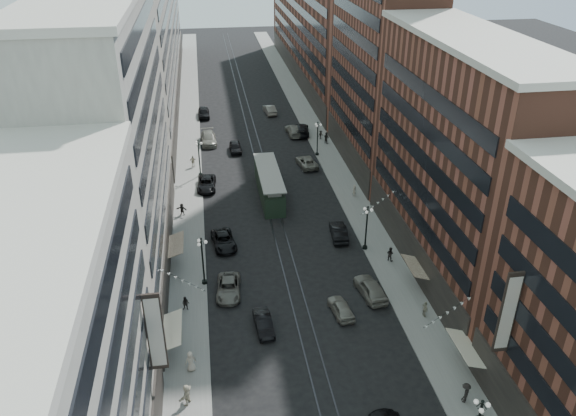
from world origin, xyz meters
TOP-DOWN VIEW (x-y plane):
  - ground at (0.00, 60.00)m, footprint 220.00×220.00m
  - sidewalk_west at (-11.00, 70.00)m, footprint 4.00×180.00m
  - sidewalk_east at (11.00, 70.00)m, footprint 4.00×180.00m
  - rail_west at (-0.70, 70.00)m, footprint 0.12×180.00m
  - rail_east at (0.70, 70.00)m, footprint 0.12×180.00m
  - building_west_mid at (-17.00, 33.00)m, footprint 8.00×36.00m
  - building_west_far at (-17.00, 96.00)m, footprint 8.00×90.00m
  - building_east_mid at (17.00, 28.00)m, footprint 8.00×30.00m
  - building_east_tower at (17.00, 56.00)m, footprint 8.00×26.00m
  - building_east_far at (17.00, 105.00)m, footprint 8.00×72.00m
  - lamppost_sw_far at (-9.20, 28.00)m, footprint 1.03×1.14m
  - lamppost_sw_mid at (-9.20, 55.00)m, footprint 1.03×1.14m
  - lamppost_se_far at (9.20, 32.00)m, footprint 1.03×1.14m
  - lamppost_se_mid at (9.20, 60.00)m, footprint 1.03×1.14m
  - streetcar at (0.00, 47.22)m, footprint 2.91×13.14m
  - car_2 at (-6.80, 35.24)m, footprint 3.08×5.53m
  - car_4 at (7.38, 23.53)m, footprint 2.73×5.37m
  - car_5 at (-3.90, 19.97)m, footprint 1.79×4.32m
  - pedestrian_1 at (-10.57, 15.56)m, footprint 1.05×0.75m
  - pedestrian_2 at (-11.06, 23.81)m, footprint 0.81×0.56m
  - pedestrian_3 at (10.84, 8.81)m, footprint 1.19×1.20m
  - pedestrian_4 at (11.55, 19.38)m, footprint 0.56×1.03m
  - car_7 at (-8.40, 50.75)m, footprint 2.82×5.55m
  - car_8 at (-7.64, 67.93)m, footprint 2.71×6.17m
  - car_9 at (-8.16, 81.41)m, footprint 2.11×5.20m
  - car_10 at (6.80, 35.05)m, footprint 2.12×5.04m
  - car_11 at (6.80, 56.16)m, footprint 3.14×5.59m
  - car_12 at (8.40, 69.78)m, footprint 3.28×6.39m
  - car_13 at (-3.48, 63.62)m, footprint 1.84×4.53m
  - car_14 at (4.31, 81.47)m, footprint 2.26×5.12m
  - pedestrian_5 at (-11.68, 43.32)m, footprint 1.52×0.98m
  - pedestrian_6 at (-10.21, 58.27)m, footprint 1.09×0.56m
  - pedestrian_7 at (11.26, 29.23)m, footprint 0.87×0.89m
  - pedestrian_8 at (11.31, 45.11)m, footprint 0.73×0.63m
  - pedestrian_9 at (11.15, 66.63)m, footprint 1.05×0.70m
  - car_extra_0 at (3.75, 21.14)m, footprint 2.21×4.31m
  - car_extra_1 at (-6.80, 26.00)m, footprint 2.81×5.34m
  - car_extra_2 at (7.06, 69.69)m, footprint 2.72×5.98m
  - pedestrian_extra_0 at (-10.88, 11.96)m, footprint 1.21×1.77m
  - pedestrian_extra_1 at (11.69, 64.63)m, footprint 0.95×1.07m

SIDE VIEW (x-z plane):
  - ground at x=0.00m, z-range 0.00..0.00m
  - rail_west at x=-0.70m, z-range 0.00..0.02m
  - rail_east at x=0.70m, z-range 0.00..0.02m
  - sidewalk_west at x=-11.00m, z-range 0.00..0.15m
  - sidewalk_east at x=11.00m, z-range 0.00..0.15m
  - car_5 at x=-3.90m, z-range 0.00..1.39m
  - car_extra_0 at x=3.75m, z-range 0.00..1.40m
  - car_extra_1 at x=-6.80m, z-range 0.00..1.43m
  - car_2 at x=-6.80m, z-range 0.00..1.46m
  - car_11 at x=6.80m, z-range 0.00..1.48m
  - car_7 at x=-8.40m, z-range 0.00..1.50m
  - car_13 at x=-3.48m, z-range 0.00..1.54m
  - car_10 at x=6.80m, z-range 0.00..1.62m
  - car_14 at x=4.31m, z-range 0.00..1.64m
  - car_extra_2 at x=7.06m, z-range 0.00..1.70m
  - car_4 at x=7.38m, z-range 0.00..1.75m
  - car_8 at x=-7.64m, z-range 0.00..1.76m
  - car_9 at x=-8.16m, z-range 0.00..1.77m
  - car_12 at x=8.40m, z-range 0.00..1.78m
  - pedestrian_9 at x=11.15m, z-range 0.15..1.66m
  - pedestrian_2 at x=-11.06m, z-range 0.15..1.67m
  - pedestrian_5 at x=-11.68m, z-range 0.15..1.74m
  - pedestrian_7 at x=11.26m, z-range 0.15..1.81m
  - pedestrian_4 at x=11.55m, z-range 0.15..1.83m
  - pedestrian_8 at x=11.31m, z-range 0.15..1.85m
  - pedestrian_6 at x=-10.21m, z-range 0.15..1.96m
  - pedestrian_3 at x=10.84m, z-range 0.15..2.00m
  - pedestrian_extra_0 at x=-10.88m, z-range 0.15..2.01m
  - pedestrian_extra_1 at x=11.69m, z-range 0.15..2.09m
  - pedestrian_1 at x=-10.57m, z-range 0.15..2.10m
  - streetcar at x=0.00m, z-range -0.14..3.49m
  - lamppost_sw_far at x=-9.20m, z-range 0.34..5.86m
  - lamppost_sw_mid at x=-9.20m, z-range 0.34..5.86m
  - lamppost_se_far at x=9.20m, z-range 0.34..5.86m
  - lamppost_se_mid at x=9.20m, z-range 0.34..5.86m
  - building_east_mid at x=17.00m, z-range 0.00..24.00m
  - building_east_far at x=17.00m, z-range 0.00..24.00m
  - building_west_far at x=-17.00m, z-range 0.00..26.00m
  - building_west_mid at x=-17.00m, z-range 0.00..28.00m
  - building_east_tower at x=17.00m, z-range 0.00..42.00m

